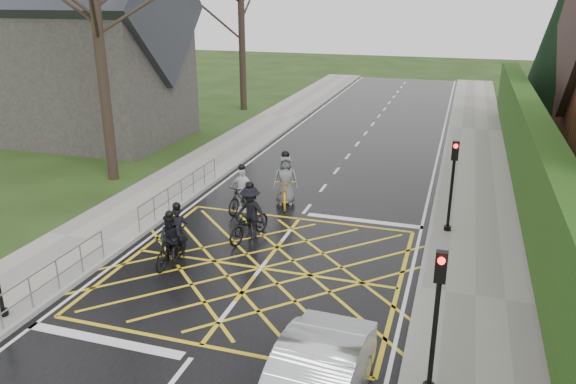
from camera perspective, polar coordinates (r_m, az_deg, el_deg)
The scene contains 18 objects.
ground at distance 16.64m, azimuth -2.77°, elevation -7.76°, with size 120.00×120.00×0.00m, color black.
road at distance 16.64m, azimuth -2.77°, elevation -7.74°, with size 9.00×80.00×0.01m, color black.
sidewalk_right at distance 15.80m, azimuth 18.47°, elevation -10.14°, with size 3.00×80.00×0.15m, color gray.
sidewalk_left at distance 19.34m, azimuth -19.77°, elevation -4.66°, with size 3.00×80.00×0.15m, color gray.
stone_wall at distance 21.30m, azimuth 23.24°, elevation -2.09°, with size 0.50×38.00×0.70m, color slate.
hedge at distance 20.76m, azimuth 23.88°, elevation 2.41°, with size 0.90×38.00×2.80m, color #18390F.
conifer at distance 40.32m, azimuth 26.17°, elevation 13.93°, with size 4.60×4.60×10.00m.
church at distance 32.03m, azimuth -18.96°, elevation 13.73°, with size 8.80×7.80×11.00m.
tree_far at distance 38.66m, azimuth -4.81°, elevation 18.88°, with size 8.40×8.40×10.40m.
railing_south at distance 15.84m, azimuth -23.60°, elevation -7.86°, with size 0.05×5.04×1.03m.
railing_north at distance 21.50m, azimuth -10.81°, elevation 0.65°, with size 0.05×6.04×1.03m.
traffic_light_ne at distance 19.00m, azimuth 16.28°, elevation 0.44°, with size 0.24×0.31×3.21m.
traffic_light_se at distance 11.35m, azimuth 14.71°, elevation -12.96°, with size 0.24×0.31×3.21m.
cyclist_rear at distance 17.38m, azimuth -11.15°, elevation -4.79°, with size 1.24×1.92×1.77m.
cyclist_back at distance 16.95m, azimuth -11.85°, elevation -5.25°, with size 0.77×1.70×1.70m.
cyclist_mid at distance 18.30m, azimuth -3.90°, elevation -2.68°, with size 1.30×2.14×1.97m.
cyclist_front at distance 20.66m, azimuth -4.72°, elevation -0.20°, with size 1.02×1.85×1.80m.
cyclist_lead at distance 21.22m, azimuth -0.31°, elevation 0.59°, with size 1.41×2.30×2.11m.
Camera 1 is at (5.19, -13.84, 7.65)m, focal length 35.00 mm.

